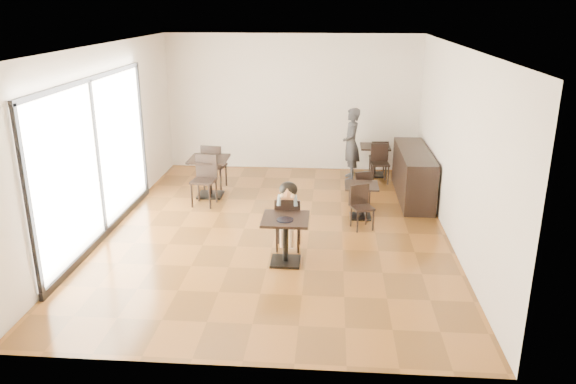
# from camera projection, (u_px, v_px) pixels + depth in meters

# --- Properties ---
(floor) EXTENTS (6.00, 8.00, 0.01)m
(floor) POSITION_uv_depth(u_px,v_px,m) (276.00, 230.00, 10.05)
(floor) COLOR brown
(floor) RESTS_ON ground
(ceiling) EXTENTS (6.00, 8.00, 0.01)m
(ceiling) POSITION_uv_depth(u_px,v_px,m) (275.00, 46.00, 9.03)
(ceiling) COLOR white
(ceiling) RESTS_ON floor
(wall_back) EXTENTS (6.00, 0.01, 3.20)m
(wall_back) POSITION_uv_depth(u_px,v_px,m) (292.00, 103.00, 13.32)
(wall_back) COLOR white
(wall_back) RESTS_ON floor
(wall_front) EXTENTS (6.00, 0.01, 3.20)m
(wall_front) POSITION_uv_depth(u_px,v_px,m) (238.00, 234.00, 5.76)
(wall_front) COLOR white
(wall_front) RESTS_ON floor
(wall_left) EXTENTS (0.01, 8.00, 3.20)m
(wall_left) POSITION_uv_depth(u_px,v_px,m) (105.00, 139.00, 9.76)
(wall_left) COLOR white
(wall_left) RESTS_ON floor
(wall_right) EXTENTS (0.01, 8.00, 3.20)m
(wall_right) POSITION_uv_depth(u_px,v_px,m) (455.00, 146.00, 9.32)
(wall_right) COLOR white
(wall_right) RESTS_ON floor
(storefront_window) EXTENTS (0.04, 4.50, 2.60)m
(storefront_window) POSITION_uv_depth(u_px,v_px,m) (96.00, 158.00, 9.35)
(storefront_window) COLOR white
(storefront_window) RESTS_ON floor
(child_table) EXTENTS (0.71, 0.71, 0.75)m
(child_table) POSITION_uv_depth(u_px,v_px,m) (285.00, 241.00, 8.66)
(child_table) COLOR black
(child_table) RESTS_ON floor
(child_chair) EXTENTS (0.41, 0.41, 0.91)m
(child_chair) POSITION_uv_depth(u_px,v_px,m) (288.00, 223.00, 9.15)
(child_chair) COLOR black
(child_chair) RESTS_ON floor
(child) EXTENTS (0.41, 0.57, 1.14)m
(child) POSITION_uv_depth(u_px,v_px,m) (288.00, 216.00, 9.11)
(child) COLOR gray
(child) RESTS_ON child_chair
(plate) EXTENTS (0.25, 0.25, 0.02)m
(plate) POSITION_uv_depth(u_px,v_px,m) (285.00, 220.00, 8.44)
(plate) COLOR black
(plate) RESTS_ON child_table
(pizza_slice) EXTENTS (0.26, 0.20, 0.06)m
(pizza_slice) POSITION_uv_depth(u_px,v_px,m) (287.00, 196.00, 8.80)
(pizza_slice) COLOR tan
(pizza_slice) RESTS_ON child
(adult_patron) EXTENTS (0.44, 0.63, 1.64)m
(adult_patron) POSITION_uv_depth(u_px,v_px,m) (351.00, 144.00, 12.72)
(adult_patron) COLOR #36363B
(adult_patron) RESTS_ON floor
(cafe_table_mid) EXTENTS (0.80, 0.80, 0.65)m
(cafe_table_mid) POSITION_uv_depth(u_px,v_px,m) (361.00, 201.00, 10.53)
(cafe_table_mid) COLOR black
(cafe_table_mid) RESTS_ON floor
(cafe_table_left) EXTENTS (0.88, 0.88, 0.83)m
(cafe_table_left) POSITION_uv_depth(u_px,v_px,m) (210.00, 177.00, 11.68)
(cafe_table_left) COLOR black
(cafe_table_left) RESTS_ON floor
(cafe_table_back) EXTENTS (0.73, 0.73, 0.71)m
(cafe_table_back) POSITION_uv_depth(u_px,v_px,m) (374.00, 161.00, 13.10)
(cafe_table_back) COLOR black
(cafe_table_back) RESTS_ON floor
(chair_mid_a) EXTENTS (0.46, 0.46, 0.78)m
(chair_mid_a) POSITION_uv_depth(u_px,v_px,m) (360.00, 189.00, 11.02)
(chair_mid_a) COLOR black
(chair_mid_a) RESTS_ON floor
(chair_mid_b) EXTENTS (0.46, 0.46, 0.78)m
(chair_mid_b) POSITION_uv_depth(u_px,v_px,m) (362.00, 208.00, 9.99)
(chair_mid_b) COLOR black
(chair_mid_b) RESTS_ON floor
(chair_left_a) EXTENTS (0.50, 0.50, 0.99)m
(chair_left_a) POSITION_uv_depth(u_px,v_px,m) (215.00, 166.00, 12.17)
(chair_left_a) COLOR black
(chair_left_a) RESTS_ON floor
(chair_left_b) EXTENTS (0.50, 0.50, 0.99)m
(chair_left_b) POSITION_uv_depth(u_px,v_px,m) (204.00, 181.00, 11.13)
(chair_left_b) COLOR black
(chair_left_b) RESTS_ON floor
(chair_back_a) EXTENTS (0.42, 0.42, 0.86)m
(chair_back_a) POSITION_uv_depth(u_px,v_px,m) (378.00, 158.00, 13.07)
(chair_back_a) COLOR black
(chair_back_a) RESTS_ON floor
(chair_back_b) EXTENTS (0.42, 0.42, 0.86)m
(chair_back_b) POSITION_uv_depth(u_px,v_px,m) (380.00, 164.00, 12.56)
(chair_back_b) COLOR black
(chair_back_b) RESTS_ON floor
(service_counter) EXTENTS (0.60, 2.40, 1.00)m
(service_counter) POSITION_uv_depth(u_px,v_px,m) (413.00, 174.00, 11.59)
(service_counter) COLOR black
(service_counter) RESTS_ON floor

